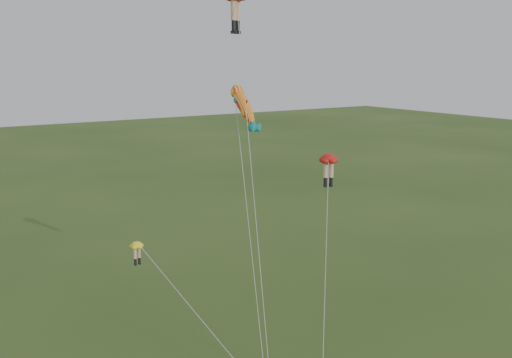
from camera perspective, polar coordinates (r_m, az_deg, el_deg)
legs_kite_red_high at (r=37.76m, az=-2.03°, el=17.29°), size 4.87×10.90×23.15m
legs_kite_red_mid at (r=38.46m, az=7.27°, el=1.41°), size 7.98×9.22×12.51m
legs_kite_yellow at (r=33.46m, az=-10.83°, el=-7.86°), size 4.77×10.59×8.41m
fish_kite at (r=36.08m, az=-1.28°, el=7.32°), size 3.17×8.21×17.39m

